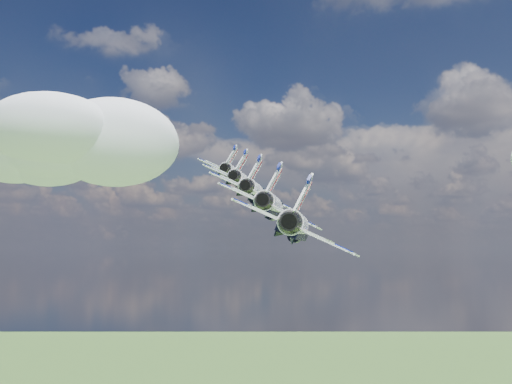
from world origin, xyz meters
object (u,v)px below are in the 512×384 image
Objects in this scene: jet_3 at (273,206)px; jet_2 at (256,192)px; jet_1 at (244,182)px; jet_4 at (298,226)px; jet_0 at (234,174)px.

jet_2 is at bearing 108.39° from jet_3.
jet_3 is (7.43, -7.89, -2.51)m from jet_2.
jet_4 is at bearing -71.61° from jet_1.
jet_2 is (7.43, -7.89, -2.51)m from jet_1.
jet_0 is 22.25m from jet_2.
jet_1 is 33.37m from jet_4.
jet_2 is 11.12m from jet_3.
jet_3 is at bearing -71.61° from jet_0.
jet_1 reaches higher than jet_4.
jet_1 is 1.00× the size of jet_4.
jet_0 reaches higher than jet_1.
jet_3 is 11.12m from jet_4.
jet_2 is at bearing -71.61° from jet_1.
jet_0 reaches higher than jet_4.
jet_1 is 1.00× the size of jet_3.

